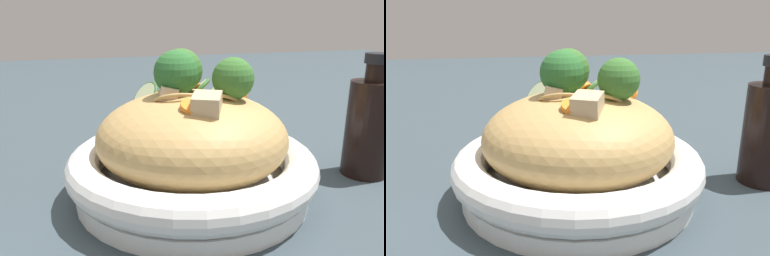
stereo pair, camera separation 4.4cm
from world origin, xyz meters
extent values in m
plane|color=#354249|center=(0.00, 0.00, 0.00)|extent=(3.00, 3.00, 0.00)
cylinder|color=white|center=(0.00, 0.00, 0.01)|extent=(0.27, 0.27, 0.02)
torus|color=white|center=(0.00, 0.00, 0.04)|extent=(0.29, 0.29, 0.04)
ellipsoid|color=tan|center=(0.00, 0.00, 0.07)|extent=(0.22, 0.22, 0.11)
torus|color=tan|center=(0.02, -0.01, 0.11)|extent=(0.08, 0.07, 0.03)
torus|color=tan|center=(-0.01, 0.04, 0.12)|extent=(0.06, 0.06, 0.02)
torus|color=tan|center=(-0.02, 0.00, 0.11)|extent=(0.07, 0.07, 0.04)
torus|color=tan|center=(-0.01, -0.01, 0.10)|extent=(0.06, 0.06, 0.01)
cone|color=#9BB875|center=(-0.01, 0.01, 0.12)|extent=(0.04, 0.04, 0.02)
sphere|color=#376B2C|center=(-0.01, 0.01, 0.15)|extent=(0.07, 0.07, 0.05)
cone|color=#90AC6F|center=(-0.02, 0.01, 0.12)|extent=(0.03, 0.03, 0.01)
sphere|color=#2D692F|center=(-0.02, 0.01, 0.15)|extent=(0.06, 0.06, 0.05)
cone|color=#8DB171|center=(0.04, -0.02, 0.12)|extent=(0.03, 0.03, 0.01)
sphere|color=#386F2D|center=(0.04, -0.02, 0.14)|extent=(0.06, 0.06, 0.05)
cylinder|color=orange|center=(-0.01, -0.05, 0.12)|extent=(0.03, 0.03, 0.01)
cylinder|color=orange|center=(0.07, 0.02, 0.11)|extent=(0.02, 0.03, 0.03)
cylinder|color=orange|center=(0.02, 0.06, 0.12)|extent=(0.03, 0.03, 0.02)
cylinder|color=orange|center=(-0.02, 0.05, 0.12)|extent=(0.03, 0.03, 0.02)
cylinder|color=#C4DF99|center=(0.05, 0.06, 0.11)|extent=(0.03, 0.03, 0.03)
torus|color=#375A30|center=(0.05, 0.06, 0.11)|extent=(0.03, 0.04, 0.03)
cylinder|color=beige|center=(-0.04, 0.08, 0.11)|extent=(0.04, 0.04, 0.03)
torus|color=#335F32|center=(-0.04, 0.08, 0.11)|extent=(0.04, 0.05, 0.04)
cylinder|color=beige|center=(0.03, 0.06, 0.12)|extent=(0.04, 0.04, 0.03)
torus|color=#32632C|center=(0.03, 0.06, 0.12)|extent=(0.05, 0.05, 0.03)
cube|color=#CAB393|center=(-0.03, -0.01, 0.13)|extent=(0.03, 0.03, 0.02)
cube|color=#D0B287|center=(0.00, -0.05, 0.12)|extent=(0.04, 0.04, 0.03)
cylinder|color=black|center=(0.24, -0.01, 0.06)|extent=(0.06, 0.06, 0.13)
cylinder|color=black|center=(0.24, -0.01, 0.14)|extent=(0.03, 0.03, 0.02)
cylinder|color=black|center=(0.24, -0.01, 0.16)|extent=(0.03, 0.03, 0.01)
cylinder|color=tan|center=(0.03, 0.34, 0.00)|extent=(0.22, 0.03, 0.01)
cylinder|color=tan|center=(0.03, 0.33, 0.00)|extent=(0.22, 0.03, 0.01)
camera|label=1|loc=(-0.12, -0.41, 0.21)|focal=35.53mm
camera|label=2|loc=(-0.08, -0.42, 0.21)|focal=35.53mm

